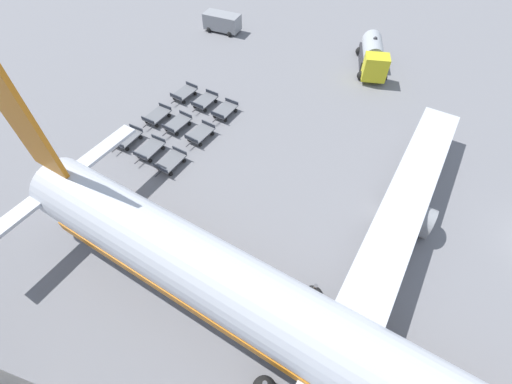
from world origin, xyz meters
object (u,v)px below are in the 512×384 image
baggage_dolly_row_near_col_a (184,93)px  baggage_dolly_row_mid_b_col_b (200,134)px  airplane (367,368)px  baggage_dolly_row_near_col_b (157,116)px  baggage_dolly_row_mid_a_col_a (205,101)px  baggage_dolly_row_near_col_c (128,138)px  baggage_dolly_row_mid_b_col_c (171,162)px  service_van (222,22)px  baggage_dolly_row_mid_a_col_c (150,149)px  fuel_tanker_primary (372,56)px  baggage_dolly_row_mid_a_col_b (177,124)px  baggage_dolly_row_mid_b_col_a (225,111)px

baggage_dolly_row_near_col_a → baggage_dolly_row_mid_b_col_b: (3.64, 5.37, 0.00)m
airplane → baggage_dolly_row_near_col_b: size_ratio=14.98×
baggage_dolly_row_mid_a_col_a → baggage_dolly_row_mid_b_col_b: 4.78m
baggage_dolly_row_near_col_c → baggage_dolly_row_mid_b_col_b: (-4.12, 4.72, 0.00)m
baggage_dolly_row_mid_b_col_c → baggage_dolly_row_near_col_a: bearing=-143.1°
service_van → baggage_dolly_row_mid_a_col_c: 22.77m
fuel_tanker_primary → baggage_dolly_row_mid_a_col_b: fuel_tanker_primary is taller
baggage_dolly_row_mid_a_col_c → service_van: bearing=-156.1°
airplane → baggage_dolly_row_mid_b_col_c: bearing=-106.9°
baggage_dolly_row_mid_b_col_c → airplane: bearing=73.1°
baggage_dolly_row_near_col_a → baggage_dolly_row_near_col_c: (7.75, 0.65, 0.00)m
baggage_dolly_row_mid_a_col_c → baggage_dolly_row_mid_b_col_b: size_ratio=1.01×
airplane → baggage_dolly_row_mid_b_col_b: (-9.73, -19.32, -2.49)m
fuel_tanker_primary → baggage_dolly_row_near_col_b: bearing=-30.8°
service_van → baggage_dolly_row_mid_b_col_b: (16.87, 11.34, -0.66)m
baggage_dolly_row_mid_a_col_a → service_van: bearing=-146.9°
baggage_dolly_row_near_col_a → baggage_dolly_row_mid_b_col_b: same height
baggage_dolly_row_near_col_b → baggage_dolly_row_near_col_c: bearing=3.3°
service_van → baggage_dolly_row_near_col_c: bearing=17.5°
baggage_dolly_row_near_col_a → baggage_dolly_row_mid_b_col_c: 9.53m
baggage_dolly_row_mid_a_col_b → baggage_dolly_row_mid_b_col_c: same height
airplane → baggage_dolly_row_near_col_c: 24.81m
service_van → baggage_dolly_row_mid_b_col_c: (20.84, 11.69, -0.66)m
baggage_dolly_row_near_col_a → baggage_dolly_row_near_col_b: bearing=6.2°
fuel_tanker_primary → airplane: bearing=22.3°
baggage_dolly_row_near_col_b → baggage_dolly_row_mid_b_col_a: size_ratio=1.00×
baggage_dolly_row_mid_b_col_b → baggage_dolly_row_mid_b_col_c: 3.99m
fuel_tanker_primary → baggage_dolly_row_mid_b_col_c: 24.82m
baggage_dolly_row_mid_a_col_c → baggage_dolly_row_mid_b_col_a: 7.96m
fuel_tanker_primary → baggage_dolly_row_near_col_a: fuel_tanker_primary is taller
baggage_dolly_row_near_col_b → baggage_dolly_row_mid_a_col_a: (-4.27, 2.09, 0.00)m
airplane → baggage_dolly_row_mid_b_col_a: (-13.56, -19.68, -2.49)m
baggage_dolly_row_near_col_a → baggage_dolly_row_mid_b_col_c: size_ratio=0.99×
airplane → fuel_tanker_primary: 32.04m
baggage_dolly_row_mid_a_col_a → baggage_dolly_row_mid_b_col_c: size_ratio=1.00×
baggage_dolly_row_near_col_b → baggage_dolly_row_near_col_c: size_ratio=1.00×
baggage_dolly_row_near_col_b → baggage_dolly_row_mid_a_col_b: size_ratio=1.01×
baggage_dolly_row_mid_b_col_c → baggage_dolly_row_mid_b_col_b: bearing=-174.9°
service_van → baggage_dolly_row_near_col_b: service_van is taller
service_van → baggage_dolly_row_mid_a_col_b: bearing=27.1°
airplane → baggage_dolly_row_mid_a_col_b: airplane is taller
baggage_dolly_row_near_col_a → baggage_dolly_row_mid_a_col_a: same height
baggage_dolly_row_near_col_c → service_van: bearing=-162.5°
baggage_dolly_row_mid_a_col_c → baggage_dolly_row_mid_b_col_c: 2.47m
fuel_tanker_primary → baggage_dolly_row_mid_a_col_b: 22.32m
baggage_dolly_row_near_col_b → baggage_dolly_row_mid_a_col_b: 2.33m
baggage_dolly_row_near_col_a → fuel_tanker_primary: bearing=142.3°
baggage_dolly_row_near_col_b → baggage_dolly_row_mid_b_col_c: bearing=56.1°
airplane → baggage_dolly_row_mid_a_col_b: 24.06m
airplane → baggage_dolly_row_mid_b_col_b: size_ratio=15.09×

